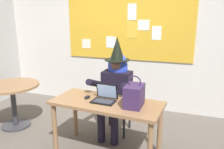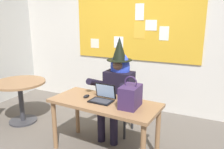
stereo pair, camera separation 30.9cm
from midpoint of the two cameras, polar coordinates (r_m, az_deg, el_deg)
The scene contains 8 objects.
wall_back_bulletin at distance 4.38m, azimuth 1.94°, elevation 9.58°, with size 5.22×1.88×2.76m.
desk_main at distance 2.95m, azimuth -4.38°, elevation -8.57°, with size 1.43×0.71×0.72m.
chair_at_desk at distance 3.59m, azimuth -0.97°, elevation -6.27°, with size 0.43×0.43×0.89m.
person_costumed at distance 3.39m, azimuth -1.71°, elevation -2.31°, with size 0.60×0.65×1.47m.
laptop at distance 2.92m, azimuth -4.84°, elevation -5.71°, with size 0.30×0.25×0.21m.
computer_mouse at distance 3.05m, azimuth -9.05°, elevation -5.57°, with size 0.06×0.10×0.03m, color black.
handbag at distance 2.72m, azimuth 2.26°, elevation -5.26°, with size 0.20×0.30×0.38m.
side_table_round at distance 4.06m, azimuth -25.36°, elevation -4.71°, with size 0.83×0.83×0.71m.
Camera 1 is at (1.18, -2.46, 1.77)m, focal length 36.98 mm.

